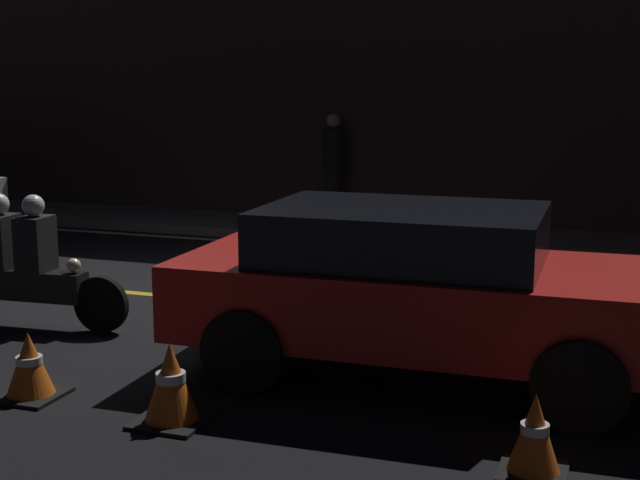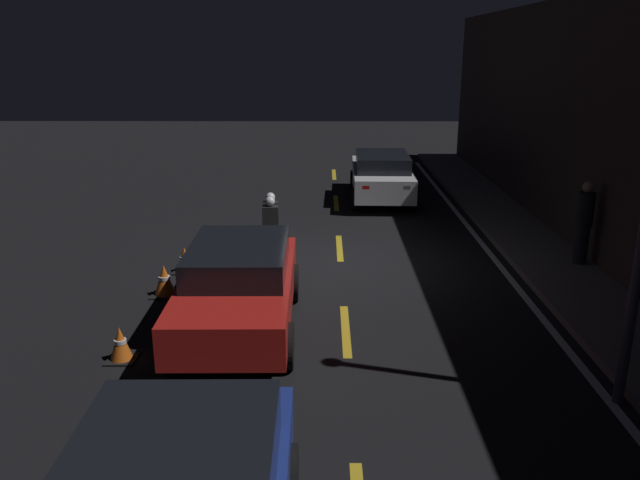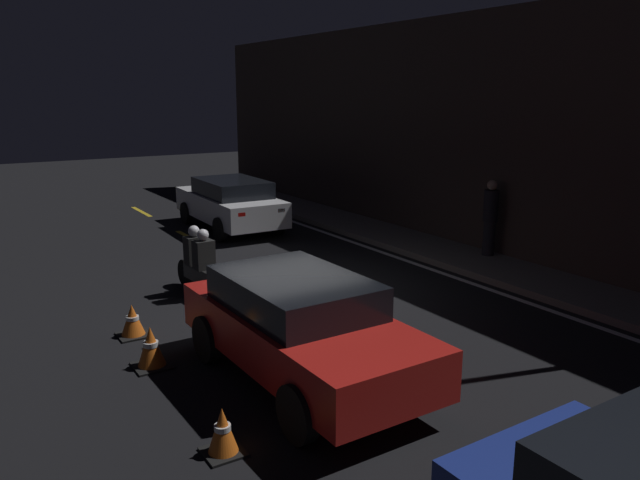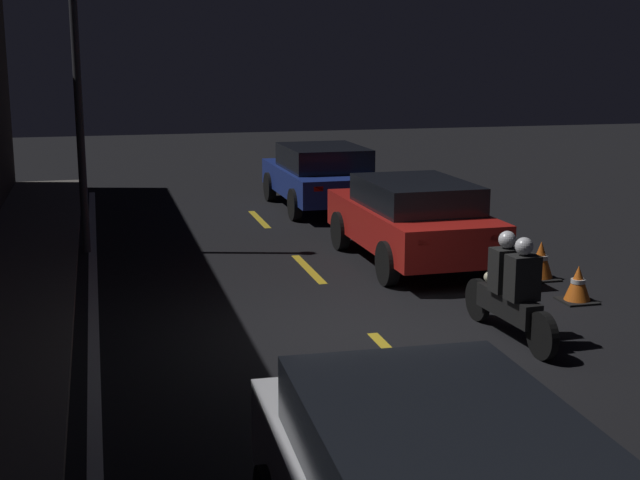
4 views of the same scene
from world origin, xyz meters
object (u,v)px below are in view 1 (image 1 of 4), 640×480
motorcycle (23,265)px  pedestrian (333,166)px  taxi_red (420,286)px  traffic_cone_far (534,435)px  traffic_cone_near (29,366)px  traffic_cone_mid (171,384)px

motorcycle → pedestrian: size_ratio=1.23×
taxi_red → traffic_cone_far: bearing=-56.4°
taxi_red → traffic_cone_far: 2.05m
taxi_red → traffic_cone_near: bearing=-152.2°
traffic_cone_near → traffic_cone_mid: 1.31m
traffic_cone_near → pedestrian: size_ratio=0.30×
traffic_cone_near → traffic_cone_mid: traffic_cone_mid is taller
motorcycle → traffic_cone_near: bearing=-55.6°
traffic_cone_near → traffic_cone_far: traffic_cone_far is taller
traffic_cone_far → motorcycle: bearing=160.8°
taxi_red → traffic_cone_near: 3.21m
motorcycle → pedestrian: 6.74m
traffic_cone_mid → pedestrian: 8.62m
traffic_cone_mid → pedestrian: size_ratio=0.35×
taxi_red → traffic_cone_near: taxi_red is taller
traffic_cone_near → pedestrian: (-0.23, 8.34, 0.79)m
traffic_cone_mid → pedestrian: pedestrian is taller
pedestrian → traffic_cone_mid: bearing=-79.7°
motorcycle → traffic_cone_far: 5.56m
taxi_red → motorcycle: size_ratio=1.93×
taxi_red → traffic_cone_mid: (-1.47, -1.62, -0.49)m
motorcycle → pedestrian: bearing=76.9°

